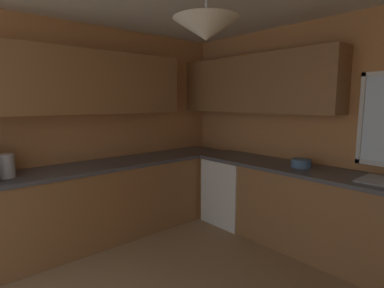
% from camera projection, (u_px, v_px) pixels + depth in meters
% --- Properties ---
extents(room_shell, '(4.20, 3.86, 2.54)m').
position_uv_depth(room_shell, '(216.00, 86.00, 2.65)').
color(room_shell, '#C6844C').
rests_on(room_shell, ground_plane).
extents(counter_run_left, '(0.65, 3.47, 0.88)m').
position_uv_depth(counter_run_left, '(102.00, 201.00, 3.50)').
color(counter_run_left, olive).
rests_on(counter_run_left, ground_plane).
extents(counter_run_back, '(3.29, 0.65, 0.88)m').
position_uv_depth(counter_run_back, '(330.00, 215.00, 3.06)').
color(counter_run_back, olive).
rests_on(counter_run_back, ground_plane).
extents(dishwasher, '(0.60, 0.60, 0.84)m').
position_uv_depth(dishwasher, '(233.00, 190.00, 4.00)').
color(dishwasher, white).
rests_on(dishwasher, ground_plane).
extents(kettle, '(0.14, 0.14, 0.22)m').
position_uv_depth(kettle, '(6.00, 166.00, 2.80)').
color(kettle, '#B7B7BC').
rests_on(kettle, counter_run_left).
extents(bowl, '(0.21, 0.21, 0.09)m').
position_uv_depth(bowl, '(301.00, 163.00, 3.25)').
color(bowl, '#4C7099').
rests_on(bowl, counter_run_back).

